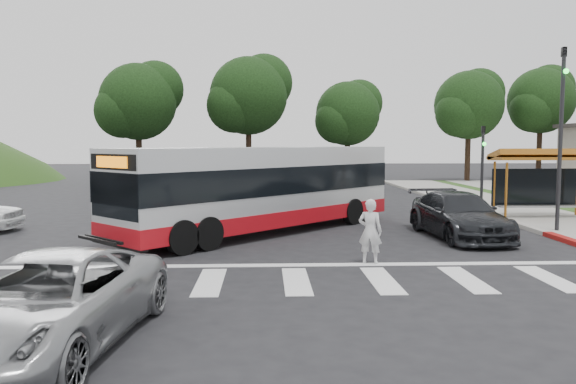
{
  "coord_description": "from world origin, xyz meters",
  "views": [
    {
      "loc": [
        -0.71,
        -17.76,
        3.2
      ],
      "look_at": [
        0.03,
        0.49,
        1.6
      ],
      "focal_mm": 35.0,
      "sensor_mm": 36.0,
      "label": 1
    }
  ],
  "objects": [
    {
      "name": "ground",
      "position": [
        0.0,
        0.0,
        0.0
      ],
      "size": [
        140.0,
        140.0,
        0.0
      ],
      "primitive_type": "plane",
      "color": "black",
      "rests_on": "ground"
    },
    {
      "name": "sidewalk_east",
      "position": [
        11.0,
        8.0,
        0.06
      ],
      "size": [
        4.0,
        40.0,
        0.12
      ],
      "primitive_type": "cube",
      "color": "gray",
      "rests_on": "ground"
    },
    {
      "name": "curb_east",
      "position": [
        9.0,
        8.0,
        0.07
      ],
      "size": [
        0.3,
        40.0,
        0.15
      ],
      "primitive_type": "cube",
      "color": "#9E9991",
      "rests_on": "ground"
    },
    {
      "name": "crosswalk_ladder",
      "position": [
        0.0,
        -5.0,
        0.01
      ],
      "size": [
        18.0,
        2.6,
        0.01
      ],
      "primitive_type": "cube",
      "color": "silver",
      "rests_on": "ground"
    },
    {
      "name": "bus_shelter",
      "position": [
        10.8,
        5.1,
        2.35
      ],
      "size": [
        4.2,
        1.6,
        2.86
      ],
      "color": "#9D5C1A",
      "rests_on": "sidewalk_east"
    },
    {
      "name": "traffic_signal_ne_tall",
      "position": [
        9.6,
        1.49,
        3.88
      ],
      "size": [
        0.18,
        0.37,
        6.5
      ],
      "color": "black",
      "rests_on": "ground"
    },
    {
      "name": "traffic_signal_ne_short",
      "position": [
        9.6,
        8.49,
        2.48
      ],
      "size": [
        0.18,
        0.37,
        4.0
      ],
      "color": "black",
      "rests_on": "ground"
    },
    {
      "name": "tree_ne_a",
      "position": [
        16.08,
        28.06,
        6.39
      ],
      "size": [
        6.16,
        5.74,
        9.3
      ],
      "color": "black",
      "rests_on": "parking_lot"
    },
    {
      "name": "tree_ne_b",
      "position": [
        23.08,
        30.06,
        6.92
      ],
      "size": [
        6.16,
        5.74,
        10.02
      ],
      "color": "black",
      "rests_on": "ground"
    },
    {
      "name": "tree_north_a",
      "position": [
        -1.92,
        26.07,
        6.92
      ],
      "size": [
        6.6,
        6.15,
        10.17
      ],
      "color": "black",
      "rests_on": "ground"
    },
    {
      "name": "tree_north_b",
      "position": [
        6.07,
        28.06,
        5.66
      ],
      "size": [
        5.72,
        5.33,
        8.43
      ],
      "color": "black",
      "rests_on": "ground"
    },
    {
      "name": "tree_north_c",
      "position": [
        -9.92,
        24.06,
        6.29
      ],
      "size": [
        6.16,
        5.74,
        9.3
      ],
      "color": "black",
      "rests_on": "ground"
    },
    {
      "name": "transit_bus",
      "position": [
        -0.8,
        2.19,
        1.52
      ],
      "size": [
        10.12,
        10.16,
        3.04
      ],
      "primitive_type": null,
      "rotation": [
        0.0,
        0.0,
        -0.78
      ],
      "color": "#B8BABD",
      "rests_on": "ground"
    },
    {
      "name": "pedestrian",
      "position": [
        2.06,
        -3.16,
        0.87
      ],
      "size": [
        0.74,
        0.61,
        1.73
      ],
      "primitive_type": "imported",
      "rotation": [
        0.0,
        0.0,
        2.78
      ],
      "color": "silver",
      "rests_on": "ground"
    },
    {
      "name": "dark_sedan",
      "position": [
        5.84,
        0.83,
        0.76
      ],
      "size": [
        2.53,
        5.4,
        1.53
      ],
      "primitive_type": "imported",
      "rotation": [
        0.0,
        0.0,
        0.08
      ],
      "color": "black",
      "rests_on": "ground"
    },
    {
      "name": "silver_suv_south",
      "position": [
        -4.1,
        -9.12,
        0.73
      ],
      "size": [
        3.1,
        5.55,
        1.47
      ],
      "primitive_type": "imported",
      "rotation": [
        0.0,
        0.0,
        -0.13
      ],
      "color": "#96999B",
      "rests_on": "ground"
    }
  ]
}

